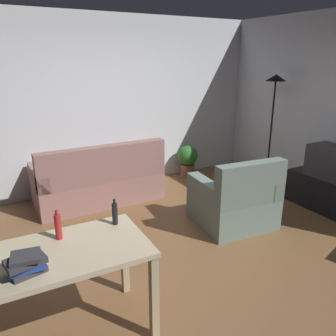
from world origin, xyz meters
TOP-DOWN VIEW (x-y plane):
  - ground_plane at (0.00, 0.00)m, footprint 5.20×4.40m
  - wall_rear at (0.00, 2.20)m, footprint 5.20×0.10m
  - couch at (-0.46, 1.59)m, footprint 1.81×0.84m
  - tv_stand at (2.25, -0.25)m, footprint 0.44×1.10m
  - tv at (2.25, -0.25)m, footprint 0.41×0.60m
  - torchiere_lamp at (2.25, 0.91)m, footprint 0.32×0.32m
  - desk at (-1.48, -0.79)m, footprint 1.22×0.73m
  - potted_plant at (1.29, 1.90)m, footprint 0.36×0.36m
  - armchair at (0.81, 0.03)m, footprint 0.98×0.93m
  - bottle_red at (-1.47, -0.61)m, footprint 0.05×0.05m
  - bottle_dark at (-1.01, -0.60)m, footprint 0.05×0.05m
  - book_stack at (-1.74, -0.96)m, footprint 0.26×0.20m

SIDE VIEW (x-z plane):
  - ground_plane at x=0.00m, z-range -0.02..0.00m
  - tv_stand at x=2.25m, z-range 0.00..0.48m
  - couch at x=-0.46m, z-range -0.15..0.77m
  - armchair at x=0.81m, z-range -0.14..0.78m
  - potted_plant at x=1.29m, z-range 0.05..0.62m
  - desk at x=-1.48m, z-range 0.27..1.03m
  - tv at x=2.25m, z-range 0.48..0.92m
  - book_stack at x=-1.74m, z-range 0.76..0.91m
  - bottle_dark at x=-1.01m, z-range 0.74..0.97m
  - bottle_red at x=-1.47m, z-range 0.74..0.98m
  - wall_rear at x=0.00m, z-range 0.00..2.70m
  - torchiere_lamp at x=2.25m, z-range 0.51..2.32m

